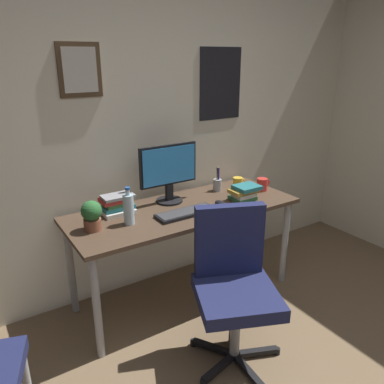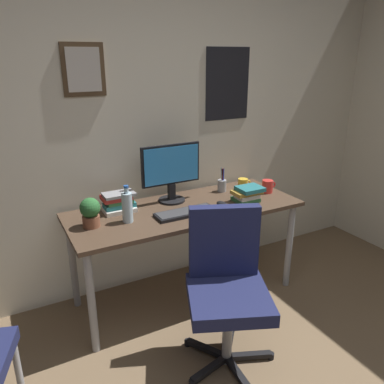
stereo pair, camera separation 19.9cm
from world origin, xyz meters
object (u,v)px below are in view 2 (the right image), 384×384
Objects in this scene: computer_mouse at (222,204)px; potted_plant at (90,211)px; coffee_mug_near at (243,184)px; book_stack_right at (118,202)px; office_chair at (227,281)px; water_bottle at (127,207)px; coffee_mug_far at (268,186)px; keyboard at (186,213)px; pen_cup at (222,185)px; monitor at (171,170)px; book_stack_left at (247,194)px.

computer_mouse is 0.56× the size of potted_plant.
coffee_mug_near is 0.52× the size of book_stack_right.
office_chair is at bearing -119.51° from computer_mouse.
coffee_mug_far is at bearing 1.11° from water_bottle.
keyboard is at bearing -9.78° from potted_plant.
keyboard is 0.69m from coffee_mug_near.
office_chair is 4.87× the size of potted_plant.
pen_cup is at bearing 162.51° from coffee_mug_near.
office_chair is 8.08× the size of coffee_mug_near.
coffee_mug_near is (0.62, -0.05, -0.19)m from monitor.
computer_mouse is 0.50m from coffee_mug_far.
book_stack_left is (0.50, -0.28, -0.18)m from monitor.
keyboard is 3.44× the size of coffee_mug_far.
book_stack_left is (0.52, 0.00, 0.05)m from keyboard.
water_bottle reaches higher than office_chair.
water_bottle is at bearing -9.47° from potted_plant.
water_bottle reaches higher than computer_mouse.
potted_plant is (-1.27, -0.12, 0.06)m from coffee_mug_near.
office_chair is 4.18× the size of book_stack_right.
office_chair is 1.07m from coffee_mug_far.
office_chair is at bearing -141.05° from coffee_mug_far.
computer_mouse is at bearing 179.68° from book_stack_left.
water_bottle reaches higher than book_stack_right.
water_bottle is at bearing -91.46° from book_stack_right.
book_stack_right reaches higher than coffee_mug_near.
potted_plant reaches higher than keyboard.
office_chair is 7.60× the size of coffee_mug_far.
coffee_mug_far is 0.28m from book_stack_left.
book_stack_left is at bearing 45.99° from office_chair.
book_stack_right is at bearing 158.15° from computer_mouse.
water_bottle is 1.26× the size of pen_cup.
coffee_mug_far is 1.19m from book_stack_right.
water_bottle is at bearing -166.07° from pen_cup.
pen_cup is (0.45, 0.00, -0.19)m from monitor.
book_stack_left is at bearing -80.65° from pen_cup.
coffee_mug_far is at bearing -9.04° from book_stack_right.
book_stack_left reaches higher than coffee_mug_near.
potted_plant is (-1.41, 0.02, 0.05)m from coffee_mug_far.
potted_plant is 1.16m from book_stack_left.
book_stack_right is (-0.37, 0.84, 0.28)m from office_chair.
potted_plant is at bearing 179.35° from coffee_mug_far.
pen_cup reaches higher than book_stack_right.
pen_cup is at bearing 30.83° from keyboard.
keyboard is at bearing 88.06° from office_chair.
pen_cup reaches higher than potted_plant.
coffee_mug_far is at bearing -14.04° from monitor.
coffee_mug_far reaches higher than coffee_mug_near.
water_bottle reaches higher than coffee_mug_far.
coffee_mug_near is (1.04, 0.16, -0.06)m from water_bottle.
computer_mouse is at bearing -6.46° from potted_plant.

